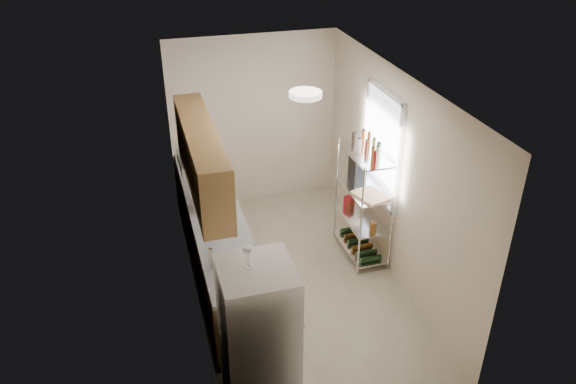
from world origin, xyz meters
name	(u,v)px	position (x,y,z in m)	size (l,w,h in m)	color
room	(296,190)	(0.00, 0.00, 1.30)	(2.52, 4.42, 2.62)	#AAA08A
counter_run	(216,242)	(-0.92, 0.44, 0.45)	(0.63, 3.51, 0.90)	#A17C44
upper_cabinets	(201,158)	(-1.05, 0.10, 1.81)	(0.33, 2.20, 0.72)	#A17C44
range_hood	(199,161)	(-1.00, 0.90, 1.39)	(0.50, 0.60, 0.12)	#B7BABC
window	(382,146)	(1.23, 0.35, 1.55)	(0.06, 1.00, 1.46)	white
bakers_rack	(365,182)	(1.00, 0.30, 1.11)	(0.45, 0.90, 1.73)	silver
ceiling_dome	(305,94)	(0.00, -0.30, 2.57)	(0.34, 0.34, 0.06)	white
refrigerator	(259,339)	(-0.87, -1.73, 0.80)	(0.66, 0.66, 1.59)	silver
wine_glass_a	(246,257)	(-0.94, -1.66, 1.68)	(0.07, 0.07, 0.19)	silver
wine_glass_b	(249,258)	(-0.93, -1.70, 1.70)	(0.08, 0.08, 0.22)	silver
rice_cooker	(206,199)	(-0.99, 0.57, 1.02)	(0.29, 0.29, 0.23)	white
frying_pan_large	(210,202)	(-0.94, 0.63, 0.92)	(0.28, 0.28, 0.05)	black
frying_pan_small	(207,185)	(-0.91, 1.09, 0.92)	(0.23, 0.23, 0.05)	black
cutting_board	(371,196)	(1.00, 0.07, 1.03)	(0.33, 0.42, 0.03)	tan
espresso_machine	(358,167)	(1.04, 0.63, 1.15)	(0.16, 0.25, 0.29)	black
storage_bag	(349,202)	(0.95, 0.63, 0.63)	(0.09, 0.13, 0.14)	#A61420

